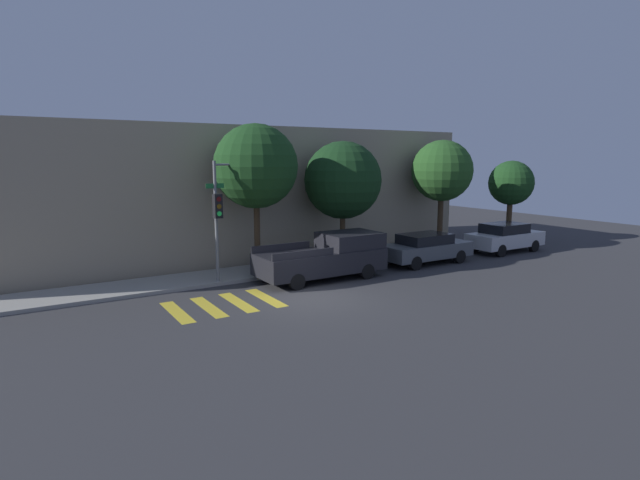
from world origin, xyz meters
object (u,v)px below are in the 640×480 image
(traffic_light_pole, at_px, (230,200))
(tree_near_corner, at_px, (256,167))
(tree_midblock, at_px, (343,180))
(tree_far_end, at_px, (442,171))
(sedan_near_corner, at_px, (426,248))
(tree_behind_truck, at_px, (511,183))
(sedan_middle, at_px, (505,237))
(pickup_truck, at_px, (327,257))

(traffic_light_pole, xyz_separation_m, tree_near_corner, (1.51, 0.90, 1.21))
(tree_midblock, distance_m, tree_far_end, 6.23)
(sedan_near_corner, relative_size, tree_behind_truck, 0.94)
(traffic_light_pole, xyz_separation_m, sedan_middle, (14.53, -1.27, -2.48))
(traffic_light_pole, height_order, tree_far_end, tree_far_end)
(traffic_light_pole, relative_size, tree_near_corner, 0.76)
(tree_behind_truck, bearing_deg, traffic_light_pole, -177.07)
(sedan_middle, bearing_deg, tree_far_end, 139.01)
(tree_near_corner, xyz_separation_m, tree_behind_truck, (16.11, 0.00, -1.10))
(traffic_light_pole, bearing_deg, sedan_near_corner, -8.04)
(pickup_truck, bearing_deg, traffic_light_pole, 160.46)
(sedan_middle, height_order, tree_midblock, tree_midblock)
(pickup_truck, relative_size, sedan_middle, 1.24)
(pickup_truck, relative_size, tree_midblock, 0.93)
(tree_near_corner, height_order, tree_midblock, tree_near_corner)
(sedan_near_corner, distance_m, tree_far_end, 5.07)
(traffic_light_pole, distance_m, tree_near_corner, 2.14)
(pickup_truck, height_order, sedan_near_corner, pickup_truck)
(traffic_light_pole, relative_size, sedan_middle, 1.12)
(traffic_light_pole, bearing_deg, pickup_truck, -19.54)
(tree_near_corner, xyz_separation_m, tree_far_end, (10.52, 0.00, -0.32))
(pickup_truck, bearing_deg, tree_near_corner, 133.57)
(traffic_light_pole, bearing_deg, tree_near_corner, 30.91)
(tree_near_corner, xyz_separation_m, tree_midblock, (4.30, 0.00, -0.66))
(tree_far_end, distance_m, tree_behind_truck, 5.65)
(traffic_light_pole, distance_m, sedan_near_corner, 9.41)
(traffic_light_pole, distance_m, tree_behind_truck, 17.64)
(sedan_near_corner, xyz_separation_m, tree_far_end, (3.05, 2.17, 3.41))
(traffic_light_pole, height_order, tree_midblock, tree_midblock)
(sedan_middle, bearing_deg, sedan_near_corner, 180.00)
(traffic_light_pole, distance_m, tree_far_end, 12.10)
(sedan_near_corner, distance_m, tree_midblock, 4.92)
(pickup_truck, xyz_separation_m, tree_behind_truck, (14.05, 2.17, 2.48))
(sedan_near_corner, distance_m, tree_near_corner, 8.63)
(sedan_middle, distance_m, tree_far_end, 4.73)
(pickup_truck, bearing_deg, tree_far_end, 14.39)
(tree_far_end, bearing_deg, traffic_light_pole, -175.71)
(pickup_truck, xyz_separation_m, tree_near_corner, (-2.06, 2.17, 3.58))
(tree_near_corner, distance_m, tree_midblock, 4.35)
(tree_near_corner, relative_size, tree_midblock, 1.11)
(traffic_light_pole, relative_size, tree_midblock, 0.85)
(pickup_truck, relative_size, tree_behind_truck, 1.12)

